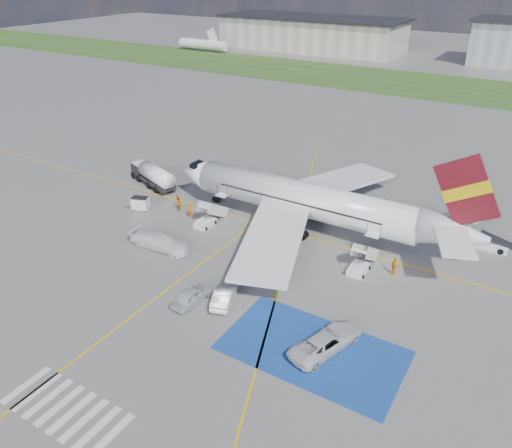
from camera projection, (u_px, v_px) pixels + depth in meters
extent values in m
plane|color=#60605E|center=(234.00, 286.00, 46.60)|extent=(400.00, 400.00, 0.00)
cube|color=#2D4C1E|center=(456.00, 88.00, 118.25)|extent=(400.00, 30.00, 0.01)
cube|color=gold|center=(294.00, 233.00, 55.65)|extent=(120.00, 0.20, 0.01)
cube|color=gold|center=(118.00, 328.00, 41.35)|extent=(0.20, 60.00, 0.01)
cube|color=gold|center=(294.00, 233.00, 55.65)|extent=(20.71, 56.45, 0.01)
cube|color=navy|center=(313.00, 350.00, 38.98)|extent=(14.00, 8.00, 0.01)
cube|color=silver|center=(26.00, 385.00, 35.78)|extent=(0.60, 4.00, 0.01)
cube|color=silver|center=(37.00, 391.00, 35.22)|extent=(0.60, 4.00, 0.01)
cube|color=silver|center=(48.00, 398.00, 34.67)|extent=(0.60, 4.00, 0.01)
cube|color=silver|center=(60.00, 405.00, 34.12)|extent=(0.60, 4.00, 0.01)
cube|color=silver|center=(72.00, 413.00, 33.57)|extent=(0.60, 4.00, 0.01)
cube|color=silver|center=(84.00, 420.00, 33.02)|extent=(0.60, 4.00, 0.01)
cube|color=silver|center=(97.00, 428.00, 32.46)|extent=(0.60, 4.00, 0.01)
cube|color=silver|center=(110.00, 436.00, 31.91)|extent=(0.60, 4.00, 0.01)
cube|color=gray|center=(311.00, 34.00, 167.60)|extent=(60.00, 22.00, 10.00)
cylinder|color=silver|center=(303.00, 199.00, 55.56)|extent=(26.00, 3.90, 3.90)
cone|color=silver|center=(196.00, 173.00, 62.46)|extent=(4.00, 3.90, 3.90)
cube|color=black|center=(199.00, 166.00, 61.69)|extent=(1.67, 1.90, 0.82)
cone|color=silver|center=(454.00, 232.00, 47.93)|extent=(6.50, 3.90, 3.90)
cube|color=silver|center=(273.00, 238.00, 48.97)|extent=(9.86, 15.95, 1.40)
cube|color=silver|center=(341.00, 180.00, 61.80)|extent=(9.86, 15.95, 1.40)
cylinder|color=#38383A|center=(278.00, 236.00, 52.28)|extent=(3.40, 2.10, 2.10)
cylinder|color=#38383A|center=(323.00, 197.00, 60.72)|extent=(3.40, 2.10, 2.10)
cube|color=#560E16|center=(467.00, 191.00, 45.73)|extent=(6.62, 0.30, 7.45)
cube|color=gold|center=(467.00, 191.00, 45.73)|extent=(4.36, 0.40, 3.08)
cube|color=silver|center=(455.00, 242.00, 44.91)|extent=(4.73, 5.95, 0.49)
cube|color=silver|center=(469.00, 215.00, 49.74)|extent=(4.73, 5.95, 0.49)
cube|color=black|center=(295.00, 203.00, 53.92)|extent=(19.50, 0.04, 0.18)
cube|color=black|center=(311.00, 190.00, 56.88)|extent=(19.50, 0.04, 0.18)
cube|color=silver|center=(213.00, 209.00, 57.71)|extent=(1.40, 3.73, 2.32)
cube|color=silver|center=(222.00, 195.00, 58.66)|extent=(1.40, 1.00, 0.12)
cylinder|color=black|center=(217.00, 190.00, 58.72)|extent=(0.06, 0.06, 1.10)
cylinder|color=black|center=(227.00, 192.00, 58.08)|extent=(0.06, 0.06, 1.10)
cube|color=silver|center=(205.00, 223.00, 57.02)|extent=(1.60, 2.40, 0.70)
cube|color=silver|center=(365.00, 252.00, 49.21)|extent=(1.40, 3.73, 2.32)
cube|color=silver|center=(373.00, 235.00, 50.15)|extent=(1.40, 1.00, 0.12)
cylinder|color=black|center=(367.00, 228.00, 50.21)|extent=(0.06, 0.06, 1.10)
cylinder|color=black|center=(380.00, 232.00, 49.57)|extent=(0.06, 0.06, 1.10)
cube|color=silver|center=(358.00, 269.00, 48.52)|extent=(1.60, 2.40, 0.70)
cube|color=black|center=(142.00, 171.00, 69.25)|extent=(2.75, 2.75, 2.15)
cylinder|color=silver|center=(157.00, 175.00, 65.85)|extent=(6.69, 4.18, 2.15)
cube|color=black|center=(157.00, 182.00, 66.35)|extent=(6.69, 4.18, 0.47)
cube|color=silver|center=(140.00, 203.00, 60.49)|extent=(2.29, 1.81, 1.40)
cube|color=black|center=(139.00, 198.00, 60.14)|extent=(2.16, 1.68, 0.12)
cube|color=silver|center=(482.00, 243.00, 52.94)|extent=(5.17, 1.81, 0.86)
cube|color=black|center=(497.00, 239.00, 52.02)|extent=(3.38, 1.35, 0.95)
imported|color=silver|center=(192.00, 295.00, 44.09)|extent=(2.02, 4.41, 1.47)
imported|color=#B9BAC0|center=(225.00, 295.00, 44.14)|extent=(3.03, 4.81, 1.50)
imported|color=silver|center=(327.00, 339.00, 38.68)|extent=(3.85, 5.65, 1.94)
imported|color=white|center=(159.00, 240.00, 52.28)|extent=(5.37, 2.39, 2.07)
imported|color=#F25A0C|center=(190.00, 211.00, 58.61)|extent=(0.72, 0.55, 1.78)
imported|color=orange|center=(178.00, 203.00, 60.30)|extent=(1.02, 1.13, 1.91)
imported|color=orange|center=(394.00, 266.00, 47.96)|extent=(0.98, 1.09, 1.78)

